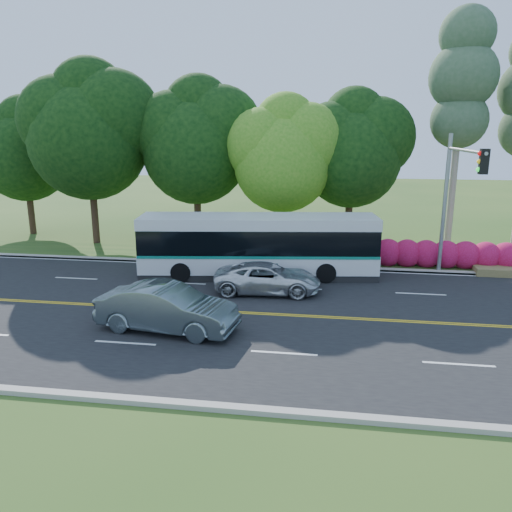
# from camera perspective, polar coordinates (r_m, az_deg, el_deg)

# --- Properties ---
(ground) EXTENTS (120.00, 120.00, 0.00)m
(ground) POSITION_cam_1_polar(r_m,az_deg,el_deg) (19.94, 5.60, -6.88)
(ground) COLOR #2C4F1A
(ground) RESTS_ON ground
(road) EXTENTS (60.00, 14.00, 0.02)m
(road) POSITION_cam_1_polar(r_m,az_deg,el_deg) (19.94, 5.60, -6.85)
(road) COLOR black
(road) RESTS_ON ground
(curb_north) EXTENTS (60.00, 0.30, 0.15)m
(curb_north) POSITION_cam_1_polar(r_m,az_deg,el_deg) (26.72, 6.42, -1.25)
(curb_north) COLOR #A7A197
(curb_north) RESTS_ON ground
(curb_south) EXTENTS (60.00, 0.30, 0.15)m
(curb_south) POSITION_cam_1_polar(r_m,az_deg,el_deg) (13.48, 3.93, -17.48)
(curb_south) COLOR #A7A197
(curb_south) RESTS_ON ground
(grass_verge) EXTENTS (60.00, 4.00, 0.10)m
(grass_verge) POSITION_cam_1_polar(r_m,az_deg,el_deg) (28.51, 6.56, -0.32)
(grass_verge) COLOR #2C4F1A
(grass_verge) RESTS_ON ground
(lane_markings) EXTENTS (57.60, 13.82, 0.00)m
(lane_markings) POSITION_cam_1_polar(r_m,az_deg,el_deg) (19.94, 5.33, -6.81)
(lane_markings) COLOR gold
(lane_markings) RESTS_ON road
(tree_row) EXTENTS (44.70, 9.10, 13.84)m
(tree_row) POSITION_cam_1_polar(r_m,az_deg,el_deg) (31.31, -2.60, 13.41)
(tree_row) COLOR #322116
(tree_row) RESTS_ON ground
(bougainvillea_hedge) EXTENTS (9.50, 2.25, 1.50)m
(bougainvillea_hedge) POSITION_cam_1_polar(r_m,az_deg,el_deg) (28.24, 21.25, 0.05)
(bougainvillea_hedge) COLOR #A90E2D
(bougainvillea_hedge) RESTS_ON ground
(traffic_signal) EXTENTS (0.42, 6.10, 7.00)m
(traffic_signal) POSITION_cam_1_polar(r_m,az_deg,el_deg) (24.79, 21.86, 7.45)
(traffic_signal) COLOR gray
(traffic_signal) RESTS_ON ground
(transit_bus) EXTENTS (11.86, 4.03, 3.05)m
(transit_bus) POSITION_cam_1_polar(r_m,az_deg,el_deg) (24.81, 0.22, 1.10)
(transit_bus) COLOR silver
(transit_bus) RESTS_ON road
(sedan) EXTENTS (5.34, 2.50, 1.69)m
(sedan) POSITION_cam_1_polar(r_m,az_deg,el_deg) (18.50, -10.13, -5.89)
(sedan) COLOR slate
(sedan) RESTS_ON road
(suv) EXTENTS (4.88, 2.46, 1.32)m
(suv) POSITION_cam_1_polar(r_m,az_deg,el_deg) (22.49, 1.34, -2.52)
(suv) COLOR silver
(suv) RESTS_ON road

